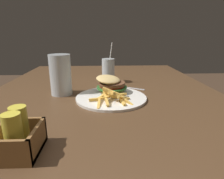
{
  "coord_description": "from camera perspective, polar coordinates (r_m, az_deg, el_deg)",
  "views": [
    {
      "loc": [
        -0.73,
        0.0,
        1.03
      ],
      "look_at": [
        0.0,
        -0.03,
        0.8
      ],
      "focal_mm": 30.0,
      "sensor_mm": 36.0,
      "label": 1
    }
  ],
  "objects": [
    {
      "name": "dining_table",
      "position": [
        0.82,
        -1.91,
        -9.38
      ],
      "size": [
        1.64,
        1.07,
        0.76
      ],
      "color": "#4C331E",
      "rests_on": "ground_plane"
    },
    {
      "name": "meal_plate_near",
      "position": [
        0.8,
        -0.08,
        -0.33
      ],
      "size": [
        0.29,
        0.29,
        0.09
      ],
      "color": "white",
      "rests_on": "dining_table"
    },
    {
      "name": "beer_glass",
      "position": [
        0.85,
        -15.12,
        3.97
      ],
      "size": [
        0.09,
        0.09,
        0.18
      ],
      "color": "silver",
      "rests_on": "dining_table"
    },
    {
      "name": "juice_glass",
      "position": [
        1.03,
        -0.93,
        5.57
      ],
      "size": [
        0.07,
        0.07,
        0.22
      ],
      "color": "silver",
      "rests_on": "dining_table"
    },
    {
      "name": "spoon",
      "position": [
        0.94,
        3.39,
        1.04
      ],
      "size": [
        0.09,
        0.14,
        0.01
      ],
      "rotation": [
        0.0,
        0.0,
        1.07
      ],
      "color": "silver",
      "rests_on": "dining_table"
    },
    {
      "name": "condiment_caddy",
      "position": [
        0.48,
        -26.38,
        -12.9
      ],
      "size": [
        0.11,
        0.1,
        0.1
      ],
      "color": "brown",
      "rests_on": "dining_table"
    }
  ]
}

